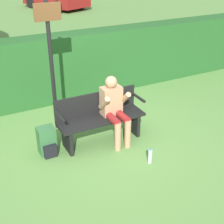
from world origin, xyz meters
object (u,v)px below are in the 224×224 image
at_px(person_seated, 114,107).
at_px(water_bottle, 150,156).
at_px(park_bench, 100,117).
at_px(backpack, 47,141).
at_px(signpost, 51,58).

height_order(person_seated, water_bottle, person_seated).
relative_size(park_bench, water_bottle, 5.87).
distance_m(park_bench, backpack, 0.98).
xyz_separation_m(backpack, signpost, (0.41, 0.73, 1.15)).
xyz_separation_m(backpack, water_bottle, (1.35, -1.01, -0.10)).
bearing_deg(water_bottle, park_bench, 111.53).
relative_size(backpack, water_bottle, 1.82).
distance_m(person_seated, water_bottle, 1.03).
bearing_deg(person_seated, park_bench, 149.64).
relative_size(person_seated, signpost, 0.50).
xyz_separation_m(park_bench, water_bottle, (0.39, -0.99, -0.32)).
xyz_separation_m(person_seated, signpost, (-0.76, 0.88, 0.72)).
bearing_deg(person_seated, signpost, 130.59).
distance_m(person_seated, backpack, 1.25).
distance_m(park_bench, signpost, 1.31).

